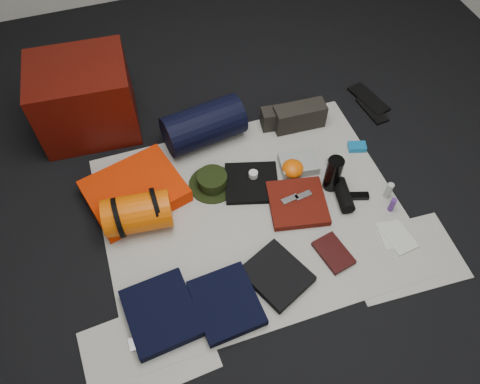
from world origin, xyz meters
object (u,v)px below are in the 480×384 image
object	(u,v)px
red_cabinet	(85,99)
sleeping_pad	(135,191)
stuff_sack	(138,213)
compact_camera	(335,164)
navy_duffel	(204,125)
water_bottle	(333,174)
paperback_book	(333,253)

from	to	relation	value
red_cabinet	sleeping_pad	xyz separation A→B (m)	(0.15, -0.62, -0.18)
stuff_sack	compact_camera	world-z (taller)	stuff_sack
sleeping_pad	compact_camera	distance (m)	1.16
navy_duffel	red_cabinet	bearing A→B (deg)	143.72
water_bottle	paperback_book	bearing A→B (deg)	-112.79
navy_duffel	water_bottle	xyz separation A→B (m)	(0.58, -0.57, -0.01)
red_cabinet	sleeping_pad	bearing A→B (deg)	-72.54
navy_duffel	paperback_book	distance (m)	1.06
red_cabinet	water_bottle	xyz separation A→B (m)	(1.21, -0.90, -0.11)
navy_duffel	water_bottle	size ratio (longest dim) A/B	2.09
compact_camera	sleeping_pad	bearing A→B (deg)	-175.99
paperback_book	water_bottle	bearing A→B (deg)	55.18
water_bottle	sleeping_pad	bearing A→B (deg)	165.20
stuff_sack	water_bottle	bearing A→B (deg)	-4.98
compact_camera	navy_duffel	bearing A→B (deg)	158.06
sleeping_pad	paperback_book	xyz separation A→B (m)	(0.89, -0.69, -0.03)
water_bottle	red_cabinet	bearing A→B (deg)	143.28
water_bottle	paperback_book	world-z (taller)	water_bottle
stuff_sack	red_cabinet	bearing A→B (deg)	99.47
red_cabinet	sleeping_pad	world-z (taller)	red_cabinet
sleeping_pad	red_cabinet	bearing A→B (deg)	103.29
paperback_book	compact_camera	bearing A→B (deg)	52.34
stuff_sack	water_bottle	distance (m)	1.08
navy_duffel	compact_camera	size ratio (longest dim) A/B	5.12
stuff_sack	compact_camera	xyz separation A→B (m)	(1.16, 0.03, -0.08)
stuff_sack	paperback_book	distance (m)	1.04
red_cabinet	compact_camera	bearing A→B (deg)	-26.79
sleeping_pad	paperback_book	distance (m)	1.13
red_cabinet	stuff_sack	world-z (taller)	red_cabinet
water_bottle	navy_duffel	bearing A→B (deg)	135.60
sleeping_pad	stuff_sack	world-z (taller)	stuff_sack
navy_duffel	water_bottle	distance (m)	0.81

